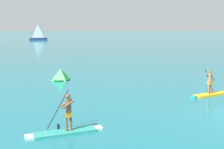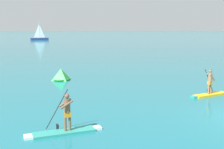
{
  "view_description": "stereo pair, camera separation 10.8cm",
  "coord_description": "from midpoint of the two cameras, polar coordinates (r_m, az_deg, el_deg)",
  "views": [
    {
      "loc": [
        -7.04,
        -13.94,
        4.56
      ],
      "look_at": [
        -6.6,
        7.2,
        1.07
      ],
      "focal_mm": 48.41,
      "sensor_mm": 36.0,
      "label": 1
    },
    {
      "loc": [
        -6.93,
        -13.94,
        4.56
      ],
      "look_at": [
        -6.6,
        7.2,
        1.07
      ],
      "focal_mm": 48.41,
      "sensor_mm": 36.0,
      "label": 2
    }
  ],
  "objects": [
    {
      "name": "paddleboarder_mid_center",
      "position": [
        20.69,
        18.22,
        -2.83
      ],
      "size": [
        3.0,
        1.84,
        1.78
      ],
      "rotation": [
        0.0,
        0.0,
        0.49
      ],
      "color": "yellow",
      "rests_on": "ground"
    },
    {
      "name": "paddleboarder_near_left",
      "position": [
        13.13,
        -8.72,
        -9.46
      ],
      "size": [
        3.24,
        1.59,
        1.85
      ],
      "rotation": [
        0.0,
        0.0,
        3.5
      ],
      "color": "teal",
      "rests_on": "ground"
    },
    {
      "name": "race_marker_buoy",
      "position": [
        25.57,
        -9.49,
        -0.1
      ],
      "size": [
        1.8,
        1.8,
        0.95
      ],
      "color": "green",
      "rests_on": "ground"
    },
    {
      "name": "sailboat_left_horizon",
      "position": [
        93.99,
        -13.51,
        6.77
      ],
      "size": [
        5.33,
        3.41,
        5.72
      ],
      "rotation": [
        0.0,
        0.0,
        0.43
      ],
      "color": "navy",
      "rests_on": "ground"
    }
  ]
}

